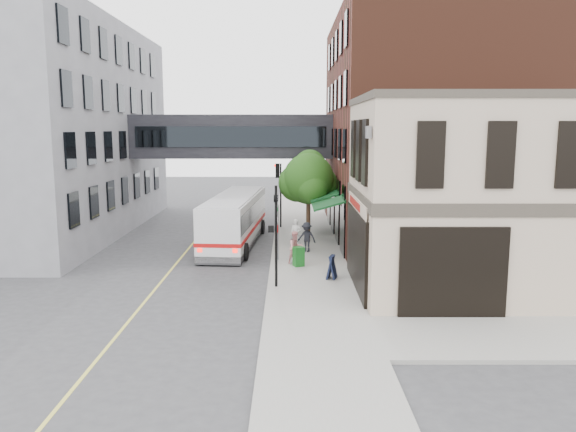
{
  "coord_description": "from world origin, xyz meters",
  "views": [
    {
      "loc": [
        0.93,
        -22.1,
        7.11
      ],
      "look_at": [
        0.92,
        2.76,
        3.19
      ],
      "focal_mm": 35.0,
      "sensor_mm": 36.0,
      "label": 1
    }
  ],
  "objects_px": {
    "newspaper_box": "(299,257)",
    "sandwich_board": "(332,267)",
    "bus": "(235,218)",
    "pedestrian_a": "(296,234)",
    "pedestrian_b": "(296,247)",
    "pedestrian_c": "(307,237)"
  },
  "relations": [
    {
      "from": "pedestrian_a",
      "to": "pedestrian_b",
      "type": "bearing_deg",
      "value": -74.94
    },
    {
      "from": "bus",
      "to": "pedestrian_b",
      "type": "height_order",
      "value": "bus"
    },
    {
      "from": "pedestrian_b",
      "to": "sandwich_board",
      "type": "relative_size",
      "value": 1.53
    },
    {
      "from": "bus",
      "to": "pedestrian_b",
      "type": "relative_size",
      "value": 6.66
    },
    {
      "from": "newspaper_box",
      "to": "sandwich_board",
      "type": "relative_size",
      "value": 0.89
    },
    {
      "from": "newspaper_box",
      "to": "bus",
      "type": "bearing_deg",
      "value": 99.84
    },
    {
      "from": "pedestrian_b",
      "to": "sandwich_board",
      "type": "distance_m",
      "value": 3.38
    },
    {
      "from": "pedestrian_a",
      "to": "pedestrian_c",
      "type": "bearing_deg",
      "value": -35.83
    },
    {
      "from": "pedestrian_a",
      "to": "pedestrian_b",
      "type": "height_order",
      "value": "pedestrian_a"
    },
    {
      "from": "pedestrian_c",
      "to": "newspaper_box",
      "type": "bearing_deg",
      "value": -74.76
    },
    {
      "from": "pedestrian_b",
      "to": "newspaper_box",
      "type": "bearing_deg",
      "value": -102.76
    },
    {
      "from": "bus",
      "to": "pedestrian_a",
      "type": "bearing_deg",
      "value": -26.38
    },
    {
      "from": "pedestrian_c",
      "to": "sandwich_board",
      "type": "height_order",
      "value": "pedestrian_c"
    },
    {
      "from": "pedestrian_c",
      "to": "sandwich_board",
      "type": "relative_size",
      "value": 1.53
    },
    {
      "from": "pedestrian_c",
      "to": "sandwich_board",
      "type": "distance_m",
      "value": 5.83
    },
    {
      "from": "bus",
      "to": "pedestrian_b",
      "type": "bearing_deg",
      "value": -56.06
    },
    {
      "from": "pedestrian_b",
      "to": "pedestrian_c",
      "type": "relative_size",
      "value": 1.0
    },
    {
      "from": "bus",
      "to": "pedestrian_a",
      "type": "xyz_separation_m",
      "value": [
        3.69,
        -1.83,
        -0.66
      ]
    },
    {
      "from": "pedestrian_c",
      "to": "pedestrian_b",
      "type": "bearing_deg",
      "value": -79.31
    },
    {
      "from": "pedestrian_b",
      "to": "newspaper_box",
      "type": "xyz_separation_m",
      "value": [
        0.15,
        -0.55,
        -0.35
      ]
    },
    {
      "from": "pedestrian_a",
      "to": "sandwich_board",
      "type": "bearing_deg",
      "value": -60.29
    },
    {
      "from": "bus",
      "to": "pedestrian_c",
      "type": "xyz_separation_m",
      "value": [
        4.29,
        -2.6,
        -0.68
      ]
    }
  ]
}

